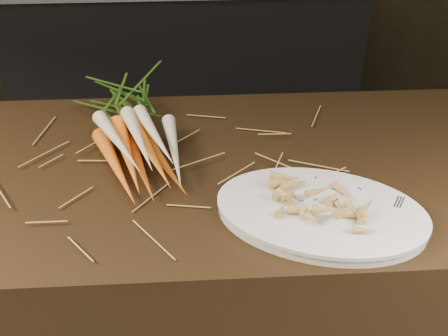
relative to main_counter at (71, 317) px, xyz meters
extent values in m
cube|color=black|center=(0.00, 0.00, 0.00)|extent=(2.40, 0.70, 0.90)
cube|color=black|center=(0.30, 1.88, -0.05)|extent=(1.80, 0.60, 0.80)
cone|color=#D75C13|center=(0.17, -0.02, 0.47)|extent=(0.14, 0.29, 0.04)
cone|color=#D75C13|center=(0.21, -0.01, 0.47)|extent=(0.11, 0.30, 0.04)
cone|color=#D75C13|center=(0.26, 0.00, 0.47)|extent=(0.15, 0.29, 0.04)
cone|color=#D75C13|center=(0.19, -0.03, 0.50)|extent=(0.11, 0.30, 0.04)
cone|color=#D75C13|center=(0.24, -0.01, 0.50)|extent=(0.13, 0.29, 0.04)
cone|color=beige|center=(0.17, -0.01, 0.52)|extent=(0.14, 0.27, 0.05)
cone|color=beige|center=(0.22, -0.01, 0.53)|extent=(0.10, 0.27, 0.04)
cone|color=beige|center=(0.25, 0.01, 0.52)|extent=(0.11, 0.27, 0.05)
cone|color=beige|center=(0.29, -0.01, 0.50)|extent=(0.06, 0.28, 0.03)
ellipsoid|color=#386819|center=(0.14, 0.23, 0.50)|extent=(0.24, 0.29, 0.10)
cube|color=silver|center=(0.69, -0.26, 0.47)|extent=(0.09, 0.13, 0.00)
camera|label=1|loc=(0.33, -1.03, 1.11)|focal=45.00mm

